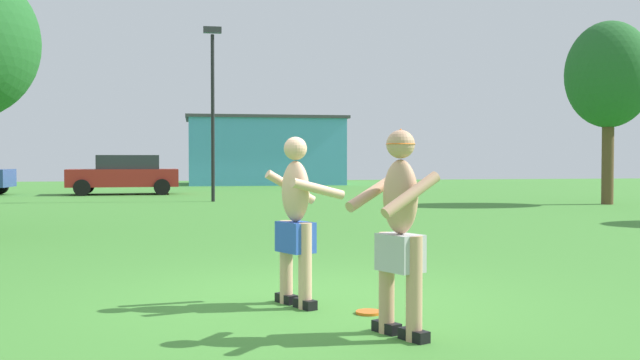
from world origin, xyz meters
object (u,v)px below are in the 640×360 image
Objects in this scene: player_with_cap at (400,223)px; frisbee at (369,312)px; tree_behind_players at (609,76)px; car_red_near_post at (125,174)px; player_in_blue at (296,217)px; lamp_post at (213,95)px.

player_with_cap is 1.26m from frisbee.
car_red_near_post is at bearing 149.79° from tree_behind_players.
frisbee is (0.61, -0.48, -0.85)m from player_in_blue.
player_with_cap is 1.02× the size of player_in_blue.
player_with_cap is at bearing -126.63° from tree_behind_players.
lamp_post is (-1.01, 18.66, 2.64)m from player_with_cap.
frisbee is 18.15m from lamp_post.
car_red_near_post is at bearing 121.75° from lamp_post.
tree_behind_players is at bearing -30.21° from car_red_near_post.
player_in_blue is 0.29× the size of tree_behind_players.
tree_behind_players reaches higher than player_in_blue.
tree_behind_players is (11.83, 13.69, 3.17)m from player_in_blue.
car_red_near_post is at bearing 100.61° from frisbee.
lamp_post is 1.01× the size of tree_behind_players.
tree_behind_players is (15.57, -9.07, 3.21)m from car_red_near_post.
car_red_near_post is at bearing 99.33° from player_in_blue.
tree_behind_players is at bearing 49.16° from player_in_blue.
player_in_blue is at bearing 115.54° from player_with_cap.
player_in_blue reaches higher than frisbee.
player_with_cap reaches higher than player_in_blue.
lamp_post is at bearing 93.10° from player_with_cap.
car_red_near_post is 0.77× the size of tree_behind_players.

